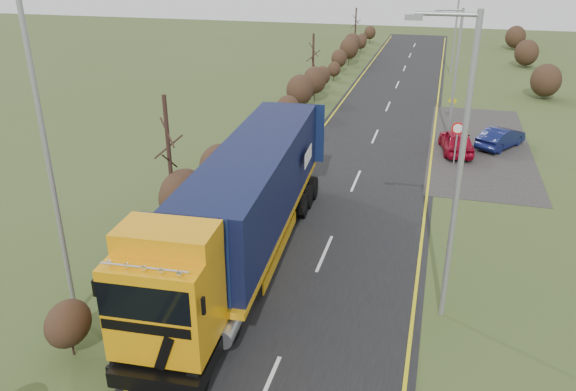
# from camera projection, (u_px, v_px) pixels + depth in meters

# --- Properties ---
(ground) EXTENTS (160.00, 160.00, 0.00)m
(ground) POSITION_uv_depth(u_px,v_px,m) (300.00, 310.00, 18.96)
(ground) COLOR #3A4B20
(ground) RESTS_ON ground
(road) EXTENTS (8.00, 120.00, 0.02)m
(road) POSITION_uv_depth(u_px,v_px,m) (349.00, 196.00, 27.79)
(road) COLOR black
(road) RESTS_ON ground
(layby) EXTENTS (6.00, 18.00, 0.02)m
(layby) POSITION_uv_depth(u_px,v_px,m) (479.00, 145.00, 35.06)
(layby) COLOR #292724
(layby) RESTS_ON ground
(lane_markings) EXTENTS (7.52, 116.00, 0.01)m
(lane_markings) POSITION_uv_depth(u_px,v_px,m) (348.00, 198.00, 27.51)
(lane_markings) COLOR gold
(lane_markings) RESTS_ON road
(hedgerow) EXTENTS (2.24, 102.04, 6.05)m
(hedgerow) POSITION_uv_depth(u_px,v_px,m) (219.00, 169.00, 26.74)
(hedgerow) COLOR #301E15
(hedgerow) RESTS_ON ground
(lorry) EXTENTS (3.53, 16.20, 4.48)m
(lorry) POSITION_uv_depth(u_px,v_px,m) (246.00, 202.00, 20.97)
(lorry) COLOR black
(lorry) RESTS_ON ground
(car_red_hatchback) EXTENTS (2.26, 4.33, 1.41)m
(car_red_hatchback) POSITION_uv_depth(u_px,v_px,m) (456.00, 141.00, 33.48)
(car_red_hatchback) COLOR maroon
(car_red_hatchback) RESTS_ON ground
(car_blue_sedan) EXTENTS (3.19, 4.00, 1.28)m
(car_blue_sedan) POSITION_uv_depth(u_px,v_px,m) (501.00, 138.00, 34.33)
(car_blue_sedan) COLOR #0B123E
(car_blue_sedan) RESTS_ON ground
(streetlight_near) EXTENTS (2.07, 0.19, 9.74)m
(streetlight_near) POSITION_uv_depth(u_px,v_px,m) (456.00, 162.00, 16.64)
(streetlight_near) COLOR gray
(streetlight_near) RESTS_ON ground
(streetlight_mid) EXTENTS (1.72, 0.18, 8.05)m
(streetlight_mid) POSITION_uv_depth(u_px,v_px,m) (454.00, 69.00, 34.69)
(streetlight_mid) COLOR gray
(streetlight_mid) RESTS_ON ground
(streetlight_far) EXTENTS (1.89, 0.18, 8.90)m
(streetlight_far) POSITION_uv_depth(u_px,v_px,m) (455.00, 22.00, 53.34)
(streetlight_far) COLOR gray
(streetlight_far) RESTS_ON ground
(left_pole) EXTENTS (0.16, 0.16, 11.11)m
(left_pole) POSITION_uv_depth(u_px,v_px,m) (47.00, 157.00, 16.54)
(left_pole) COLOR gray
(left_pole) RESTS_ON ground
(speed_sign) EXTENTS (0.69, 0.10, 2.49)m
(speed_sign) POSITION_uv_depth(u_px,v_px,m) (457.00, 135.00, 31.13)
(speed_sign) COLOR gray
(speed_sign) RESTS_ON ground
(warning_board) EXTENTS (0.64, 0.11, 1.68)m
(warning_board) POSITION_uv_depth(u_px,v_px,m) (452.00, 106.00, 40.01)
(warning_board) COLOR gray
(warning_board) RESTS_ON ground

